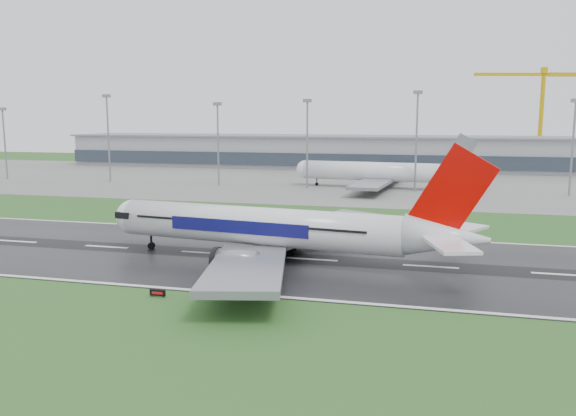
# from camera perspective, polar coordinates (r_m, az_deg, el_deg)

# --- Properties ---
(ground) EXTENTS (520.00, 520.00, 0.00)m
(ground) POSITION_cam_1_polar(r_m,az_deg,el_deg) (114.94, -17.55, -3.73)
(ground) COLOR #23501D
(ground) RESTS_ON ground
(runway) EXTENTS (400.00, 45.00, 0.10)m
(runway) POSITION_cam_1_polar(r_m,az_deg,el_deg) (114.93, -17.56, -3.71)
(runway) COLOR black
(runway) RESTS_ON ground
(apron) EXTENTS (400.00, 130.00, 0.08)m
(apron) POSITION_cam_1_polar(r_m,az_deg,el_deg) (229.39, -1.00, 2.85)
(apron) COLOR slate
(apron) RESTS_ON ground
(terminal) EXTENTS (240.00, 36.00, 15.00)m
(terminal) POSITION_cam_1_polar(r_m,az_deg,el_deg) (286.93, 2.15, 5.57)
(terminal) COLOR gray
(terminal) RESTS_ON ground
(main_airliner) EXTENTS (74.10, 71.34, 19.72)m
(main_airliner) POSITION_cam_1_polar(r_m,az_deg,el_deg) (96.72, -0.55, 0.36)
(main_airliner) COLOR silver
(main_airliner) RESTS_ON runway
(parked_airliner) EXTENTS (68.67, 64.74, 18.56)m
(parked_airliner) POSITION_cam_1_polar(r_m,az_deg,el_deg) (202.34, 8.99, 4.58)
(parked_airliner) COLOR silver
(parked_airliner) RESTS_ON apron
(tower_crane) EXTENTS (47.00, 15.88, 47.28)m
(tower_crane) POSITION_cam_1_polar(r_m,az_deg,el_deg) (299.13, 23.79, 8.06)
(tower_crane) COLOR #CD9C06
(tower_crane) RESTS_ON ground
(runway_sign) EXTENTS (2.30, 0.75, 1.04)m
(runway_sign) POSITION_cam_1_polar(r_m,az_deg,el_deg) (81.82, -12.81, -8.25)
(runway_sign) COLOR black
(runway_sign) RESTS_ON ground
(floodmast_0) EXTENTS (0.64, 0.64, 27.18)m
(floodmast_0) POSITION_cam_1_polar(r_m,az_deg,el_deg) (256.20, -26.27, 5.61)
(floodmast_0) COLOR gray
(floodmast_0) RESTS_ON ground
(floodmast_1) EXTENTS (0.64, 0.64, 31.86)m
(floodmast_1) POSITION_cam_1_polar(r_m,az_deg,el_deg) (228.89, -17.38, 6.43)
(floodmast_1) COLOR gray
(floodmast_1) RESTS_ON ground
(floodmast_2) EXTENTS (0.64, 0.64, 28.65)m
(floodmast_2) POSITION_cam_1_polar(r_m,az_deg,el_deg) (209.38, -6.95, 6.13)
(floodmast_2) COLOR gray
(floodmast_2) RESTS_ON ground
(floodmast_3) EXTENTS (0.64, 0.64, 29.56)m
(floodmast_3) POSITION_cam_1_polar(r_m,az_deg,el_deg) (199.93, 1.92, 6.19)
(floodmast_3) COLOR gray
(floodmast_3) RESTS_ON ground
(floodmast_4) EXTENTS (0.64, 0.64, 31.99)m
(floodmast_4) POSITION_cam_1_polar(r_m,az_deg,el_deg) (195.40, 12.61, 6.27)
(floodmast_4) COLOR gray
(floodmast_4) RESTS_ON ground
(floodmast_5) EXTENTS (0.64, 0.64, 29.01)m
(floodmast_5) POSITION_cam_1_polar(r_m,az_deg,el_deg) (199.83, 26.37, 5.19)
(floodmast_5) COLOR gray
(floodmast_5) RESTS_ON ground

